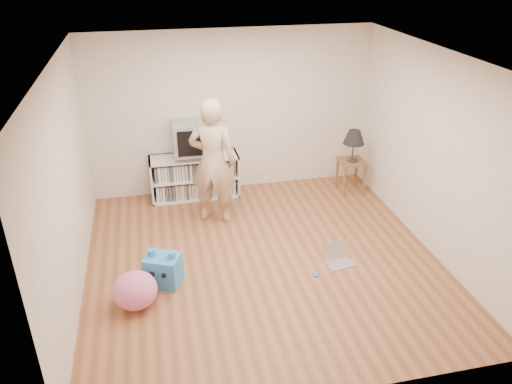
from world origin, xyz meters
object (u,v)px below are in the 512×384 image
Objects in this scene: media_unit at (195,176)px; dvd_deck at (193,154)px; plush_pink at (135,290)px; plush_blue at (163,269)px; crt_tv at (192,137)px; person at (213,162)px; table_lamp at (354,138)px; laptop at (338,257)px; side_table at (351,168)px.

dvd_deck reaches higher than media_unit.
plush_blue is at bearing 47.93° from plush_pink.
person is at bearing -76.22° from crt_tv.
dvd_deck is (0.00, -0.02, 0.39)m from media_unit.
dvd_deck is at bearing 171.65° from table_lamp.
table_lamp reaches higher than media_unit.
dvd_deck is 2.38m from plush_blue.
dvd_deck is 0.87× the size of table_lamp.
person is at bearing -76.52° from media_unit.
crt_tv is at bearing 98.38° from plush_blue.
person reaches higher than plush_pink.
crt_tv is 1.21× the size of plush_blue.
media_unit is at bearing 116.01° from laptop.
plush_pink is at bearing -107.86° from plush_blue.
crt_tv is 2.88m from plush_pink.
table_lamp reaches higher than side_table.
crt_tv is 1.17× the size of table_lamp.
plush_blue is (-3.15, -1.86, -0.74)m from table_lamp.
media_unit is 2.62m from table_lamp.
plush_blue is (-2.23, 0.04, 0.13)m from laptop.
person is at bearing -76.28° from dvd_deck.
dvd_deck reaches higher than plush_blue.
table_lamp is 1.31× the size of laptop.
side_table is at bearing 54.77° from plush_blue.
plush_blue is at bearing -149.44° from table_lamp.
media_unit is 2.80m from laptop.
media_unit is 2.55m from side_table.
crt_tv is 1.19× the size of plush_pink.
laptop is (1.60, -2.27, -0.95)m from crt_tv.
laptop is (1.40, -1.45, -0.87)m from person.
media_unit reaches higher than plush_blue.
media_unit is 0.39m from dvd_deck.
side_table is at bearing 32.59° from plush_pink.
table_lamp is at bearing 55.13° from laptop.
dvd_deck is 0.29m from crt_tv.
plush_pink is at bearing -147.41° from table_lamp.
dvd_deck is at bearing 116.20° from laptop.
table_lamp is 2.29m from laptop.
side_table is 1.07× the size of table_lamp.
media_unit is at bearing 98.50° from plush_blue.
plush_pink is at bearing -110.21° from media_unit.
person is (-2.32, -0.45, 0.52)m from side_table.
table_lamp is (2.52, -0.37, -0.08)m from crt_tv.
table_lamp reaches higher than laptop.
table_lamp is at bearing 180.00° from side_table.
media_unit is 2.34m from plush_blue.
side_table is 1.11× the size of plush_blue.
media_unit is 3.56× the size of laptop.
person is (0.20, -0.81, -0.09)m from crt_tv.
crt_tv is at bearing 171.73° from side_table.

